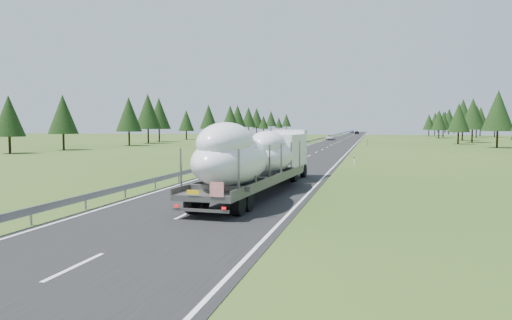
% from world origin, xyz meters
% --- Properties ---
extents(ground, '(400.00, 400.00, 0.00)m').
position_xyz_m(ground, '(0.00, 0.00, 0.00)').
color(ground, '#2F4617').
rests_on(ground, ground).
extents(road_surface, '(10.00, 400.00, 0.02)m').
position_xyz_m(road_surface, '(0.00, 100.00, 0.01)').
color(road_surface, black).
rests_on(road_surface, ground).
extents(guardrail, '(0.10, 400.00, 0.76)m').
position_xyz_m(guardrail, '(-5.30, 99.94, 0.60)').
color(guardrail, slate).
rests_on(guardrail, ground).
extents(marker_posts, '(0.13, 350.08, 1.00)m').
position_xyz_m(marker_posts, '(6.50, 155.00, 0.54)').
color(marker_posts, silver).
rests_on(marker_posts, ground).
extents(highway_sign, '(0.08, 0.90, 2.60)m').
position_xyz_m(highway_sign, '(7.20, 80.00, 1.81)').
color(highway_sign, slate).
rests_on(highway_sign, ground).
extents(tree_line_right, '(28.42, 315.86, 12.36)m').
position_xyz_m(tree_line_right, '(39.55, 111.65, 6.81)').
color(tree_line_right, black).
rests_on(tree_line_right, ground).
extents(tree_line_left, '(14.15, 316.85, 12.46)m').
position_xyz_m(tree_line_left, '(-43.44, 121.91, 7.01)').
color(tree_line_left, black).
rests_on(tree_line_left, ground).
extents(boat_truck, '(3.85, 20.31, 4.27)m').
position_xyz_m(boat_truck, '(1.71, 7.15, 2.28)').
color(boat_truck, silver).
rests_on(boat_truck, ground).
extents(distant_van, '(2.73, 5.42, 1.47)m').
position_xyz_m(distant_van, '(-3.22, 117.15, 0.74)').
color(distant_van, silver).
rests_on(distant_van, ground).
extents(distant_car_dark, '(2.27, 4.81, 1.59)m').
position_xyz_m(distant_car_dark, '(0.88, 213.57, 0.79)').
color(distant_car_dark, black).
rests_on(distant_car_dark, ground).
extents(distant_car_blue, '(1.85, 4.73, 1.53)m').
position_xyz_m(distant_car_blue, '(-2.97, 252.88, 0.77)').
color(distant_car_blue, '#172540').
rests_on(distant_car_blue, ground).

